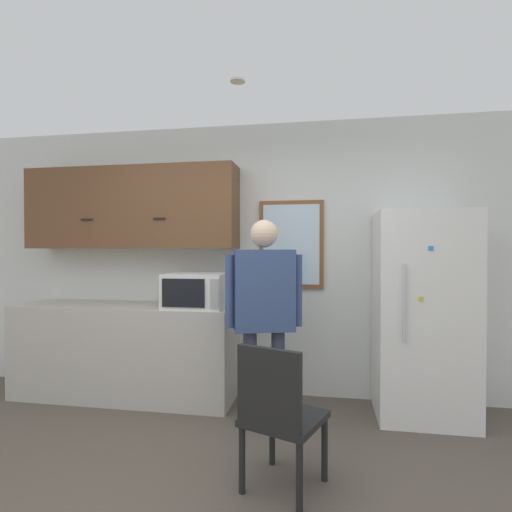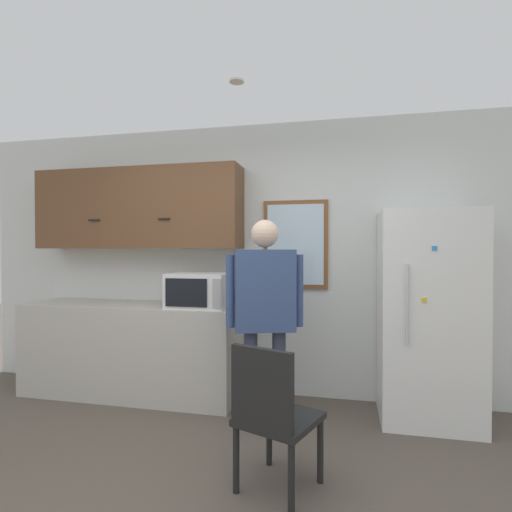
# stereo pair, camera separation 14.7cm
# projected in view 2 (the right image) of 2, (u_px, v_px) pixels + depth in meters

# --- Properties ---
(back_wall) EXTENTS (6.00, 0.06, 2.70)m
(back_wall) POSITION_uv_depth(u_px,v_px,m) (249.00, 259.00, 4.06)
(back_wall) COLOR silver
(back_wall) RESTS_ON ground_plane
(counter) EXTENTS (2.16, 0.63, 0.90)m
(counter) POSITION_uv_depth(u_px,v_px,m) (132.00, 349.00, 3.98)
(counter) COLOR #BCB7AD
(counter) RESTS_ON ground_plane
(upper_cabinets) EXTENTS (2.16, 0.39, 0.81)m
(upper_cabinets) POSITION_uv_depth(u_px,v_px,m) (138.00, 209.00, 4.09)
(upper_cabinets) COLOR brown
(microwave) EXTENTS (0.56, 0.41, 0.32)m
(microwave) POSITION_uv_depth(u_px,v_px,m) (200.00, 290.00, 3.72)
(microwave) COLOR white
(microwave) RESTS_ON counter
(person) EXTENTS (0.60, 0.35, 1.69)m
(person) POSITION_uv_depth(u_px,v_px,m) (265.00, 300.00, 3.22)
(person) COLOR #33384C
(person) RESTS_ON ground_plane
(refrigerator) EXTENTS (0.78, 0.67, 1.77)m
(refrigerator) POSITION_uv_depth(u_px,v_px,m) (428.00, 316.00, 3.36)
(refrigerator) COLOR white
(refrigerator) RESTS_ON ground_plane
(chair) EXTENTS (0.56, 0.56, 0.89)m
(chair) POSITION_uv_depth(u_px,v_px,m) (272.00, 412.00, 2.35)
(chair) COLOR black
(chair) RESTS_ON ground_plane
(window) EXTENTS (0.63, 0.05, 0.86)m
(window) POSITION_uv_depth(u_px,v_px,m) (295.00, 244.00, 3.91)
(window) COLOR brown
(ceiling_light) EXTENTS (0.11, 0.11, 0.01)m
(ceiling_light) POSITION_uv_depth(u_px,v_px,m) (237.00, 81.00, 2.92)
(ceiling_light) COLOR white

